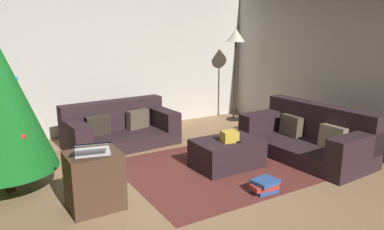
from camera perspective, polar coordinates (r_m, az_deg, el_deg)
ground_plane at (r=3.87m, az=-1.30°, el=-13.84°), size 6.40×6.40×0.00m
rear_partition at (r=6.37m, az=-15.67°, el=8.73°), size 6.40×0.12×2.60m
corner_partition at (r=5.70m, az=27.44°, el=7.22°), size 0.12×6.40×2.60m
couch_left at (r=5.74m, az=-11.43°, el=-2.08°), size 1.71×0.95×0.67m
couch_right at (r=5.39m, az=17.97°, el=-3.36°), size 0.99×1.82×0.72m
ottoman at (r=4.78m, az=5.53°, el=-6.01°), size 0.86×0.59×0.37m
gift_box at (r=4.65m, az=5.92°, el=-3.36°), size 0.23×0.21×0.14m
tv_remote at (r=4.68m, az=7.27°, el=-4.00°), size 0.13×0.16×0.02m
side_table at (r=3.81m, az=-15.10°, el=-9.90°), size 0.52×0.44×0.58m
laptop at (r=3.63m, az=-15.39°, el=-5.20°), size 0.42×0.48×0.19m
book_stack at (r=4.16m, az=11.37°, el=-10.88°), size 0.33×0.25×0.15m
corner_lamp at (r=7.06m, az=6.88°, el=11.22°), size 0.36×0.36×1.76m
area_rug at (r=4.85m, az=5.48°, el=-8.02°), size 2.60×2.00×0.01m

